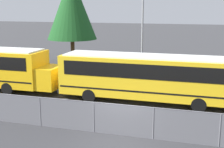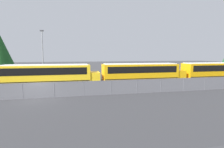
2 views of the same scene
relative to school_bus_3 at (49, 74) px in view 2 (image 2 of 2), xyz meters
name	(u,v)px [view 2 (image 2 of 2)]	position (x,y,z in m)	size (l,w,h in m)	color
ground_plane	(39,98)	(-0.30, -5.84, -1.87)	(200.00, 200.00, 0.00)	#38383A
road_strip	(22,119)	(-0.30, -11.84, -1.86)	(140.26, 12.00, 0.01)	#333335
fence	(39,90)	(-0.30, -5.84, -1.04)	(106.33, 0.07, 1.62)	#9EA0A5
school_bus_3	(49,74)	(0.00, 0.00, 0.00)	(12.88, 2.62, 3.16)	yellow
school_bus_4	(142,72)	(13.32, 0.04, 0.00)	(12.88, 2.62, 3.16)	#EDA80F
school_bus_5	(217,70)	(26.63, -0.02, 0.00)	(12.88, 2.62, 3.16)	orange
light_pole	(43,54)	(-1.83, 6.84, 2.80)	(0.60, 0.24, 8.56)	gray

